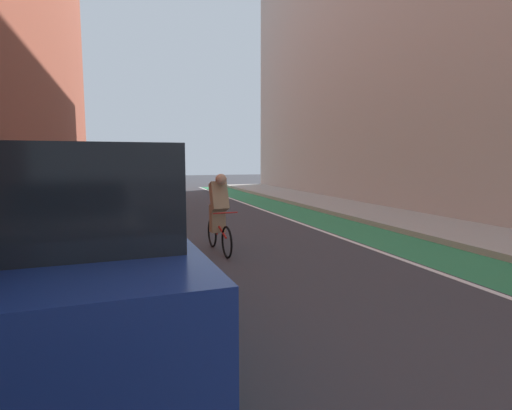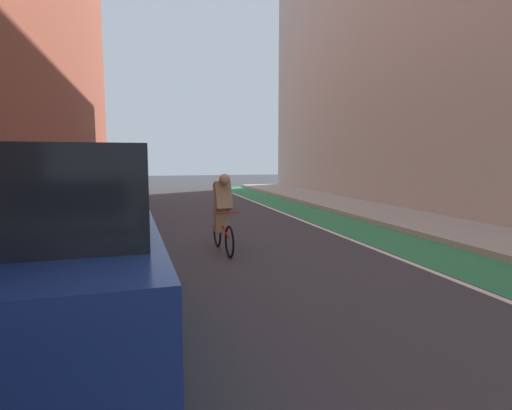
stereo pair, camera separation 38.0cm
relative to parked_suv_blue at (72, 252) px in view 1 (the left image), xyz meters
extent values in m
plane|color=#38383D|center=(3.03, 2.64, -1.02)|extent=(78.04, 78.04, 0.00)
cube|color=#2D8451|center=(6.32, 4.64, -1.02)|extent=(1.60, 35.47, 0.00)
cube|color=white|center=(5.42, 4.64, -1.02)|extent=(0.12, 35.47, 0.00)
cube|color=#A8A59E|center=(8.40, 4.64, -0.95)|extent=(2.57, 35.47, 0.14)
cube|color=#B2ADA3|center=(10.89, 6.64, 5.70)|extent=(2.40, 31.47, 13.43)
cube|color=navy|center=(0.00, 0.07, -0.21)|extent=(1.94, 4.82, 0.95)
cube|color=black|center=(0.01, -0.17, 0.59)|extent=(1.66, 2.91, 0.75)
cylinder|color=black|center=(-0.87, 1.87, -0.69)|extent=(0.24, 0.67, 0.66)
cylinder|color=black|center=(0.74, 1.93, -0.69)|extent=(0.24, 0.67, 0.66)
cylinder|color=black|center=(0.87, -1.73, -0.69)|extent=(0.24, 0.67, 0.66)
torus|color=black|center=(2.33, 3.24, -0.71)|extent=(0.07, 0.62, 0.62)
torus|color=black|center=(2.28, 4.29, -0.71)|extent=(0.07, 0.62, 0.62)
cylinder|color=red|center=(2.31, 3.76, -0.49)|extent=(0.09, 0.96, 0.33)
cylinder|color=red|center=(2.30, 3.94, -0.41)|extent=(0.04, 0.12, 0.55)
cylinder|color=red|center=(2.33, 3.32, -0.16)|extent=(0.48, 0.05, 0.02)
cube|color=tan|center=(2.30, 3.87, -0.34)|extent=(0.29, 0.25, 0.56)
cube|color=tan|center=(2.31, 3.74, 0.12)|extent=(0.34, 0.41, 0.60)
sphere|color=tan|center=(2.31, 3.58, 0.46)|extent=(0.22, 0.22, 0.22)
cube|color=maroon|center=(2.30, 3.86, 0.14)|extent=(0.27, 0.29, 0.39)
camera|label=1|loc=(0.45, -4.08, 0.87)|focal=28.48mm
camera|label=2|loc=(0.81, -4.19, 0.87)|focal=28.48mm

